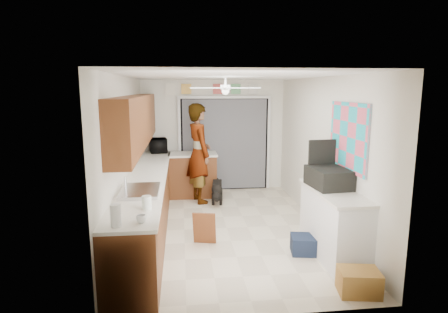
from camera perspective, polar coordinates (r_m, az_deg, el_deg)
name	(u,v)px	position (r m, az deg, el deg)	size (l,w,h in m)	color
floor	(227,228)	(6.41, 0.41, -10.81)	(5.00, 5.00, 0.00)	beige
ceiling	(227,76)	(5.98, 0.45, 12.13)	(5.00, 5.00, 0.00)	white
wall_back	(214,136)	(8.53, -1.61, 3.18)	(3.20, 3.20, 0.00)	silver
wall_front	(258,200)	(3.67, 5.20, -6.56)	(3.20, 3.20, 0.00)	silver
wall_left	(126,157)	(6.09, -14.68, -0.05)	(5.00, 5.00, 0.00)	silver
wall_right	(322,153)	(6.46, 14.66, 0.53)	(5.00, 5.00, 0.00)	silver
left_base_cabinets	(147,205)	(6.25, -11.60, -7.23)	(0.60, 4.80, 0.90)	brown
left_countertop	(147,177)	(6.12, -11.67, -3.03)	(0.62, 4.80, 0.04)	white
upper_cabinets	(137,121)	(6.20, -13.19, 5.32)	(0.32, 4.00, 0.80)	brown
sink_basin	(140,191)	(5.15, -12.64, -5.21)	(0.50, 0.76, 0.06)	silver
faucet	(125,185)	(5.15, -14.79, -4.21)	(0.03, 0.03, 0.22)	silver
peninsula_base	(193,176)	(8.15, -4.78, -2.91)	(1.00, 0.60, 0.90)	brown
peninsula_top	(192,154)	(8.06, -4.83, 0.35)	(1.04, 0.64, 0.04)	white
back_opening_recess	(225,144)	(8.55, 0.09, 1.85)	(2.00, 0.06, 2.10)	black
curtain_panel	(225,145)	(8.51, 0.12, 1.81)	(1.90, 0.03, 2.05)	slate
door_trim_left	(180,145)	(8.47, -6.76, 1.69)	(0.06, 0.04, 2.10)	white
door_trim_right	(269,144)	(8.70, 6.80, 1.92)	(0.06, 0.04, 2.10)	white
door_trim_head	(225,97)	(8.43, 0.11, 9.03)	(2.10, 0.04, 0.06)	white
header_frame_0	(186,89)	(8.40, -5.77, 10.20)	(0.22, 0.02, 0.22)	#EEB64F
header_frame_2	(218,89)	(8.44, -0.94, 10.25)	(0.22, 0.02, 0.22)	#CB514C
header_frame_3	(236,89)	(8.49, 1.79, 10.25)	(0.22, 0.02, 0.22)	#68B678
header_frame_4	(253,89)	(8.56, 4.48, 10.22)	(0.22, 0.02, 0.22)	silver
route66_sign	(170,89)	(8.41, -8.19, 10.15)	(0.22, 0.02, 0.26)	silver
right_counter_base	(334,225)	(5.49, 16.35, -9.92)	(0.50, 1.40, 0.90)	white
right_counter_top	(335,192)	(5.35, 16.50, -5.19)	(0.54, 1.44, 0.04)	white
abstract_painting	(348,137)	(5.49, 18.39, 2.87)	(0.03, 1.15, 0.95)	#E5546C
ceiling_fan	(225,88)	(6.18, 0.21, 10.40)	(1.14, 1.14, 0.24)	white
microwave	(158,145)	(8.29, -9.95, 1.68)	(0.53, 0.36, 0.29)	black
cup	(141,219)	(4.02, -12.51, -9.26)	(0.11, 0.11, 0.08)	white
jar_a	(147,203)	(4.42, -11.70, -6.90)	(0.11, 0.11, 0.16)	silver
paper_towel_roll	(116,216)	(3.95, -16.17, -8.64)	(0.11, 0.11, 0.23)	white
suitcase	(329,178)	(5.47, 15.65, -3.12)	(0.48, 0.64, 0.27)	black
suitcase_rim	(328,185)	(5.49, 15.60, -4.24)	(0.44, 0.58, 0.02)	yellow
suitcase_lid	(322,157)	(5.68, 14.68, 0.00)	(0.42, 0.03, 0.50)	black
cardboard_box	(359,282)	(4.75, 19.85, -17.53)	(0.45, 0.34, 0.28)	#B68839
navy_crate	(306,245)	(5.59, 12.34, -12.98)	(0.41, 0.34, 0.25)	#131C30
cabinet_door_panel	(204,228)	(5.70, -3.01, -10.85)	(0.34, 0.03, 0.51)	brown
man	(199,153)	(7.62, -3.84, 0.49)	(0.74, 0.49, 2.02)	white
dog	(217,191)	(7.67, -1.05, -5.28)	(0.27, 0.63, 0.50)	black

